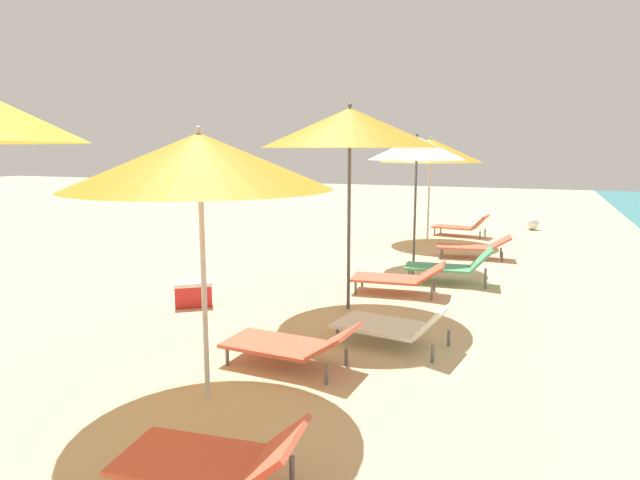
# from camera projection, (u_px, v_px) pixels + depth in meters

# --- Properties ---
(umbrella_fourth) EXTENTS (2.39, 2.39, 2.54)m
(umbrella_fourth) POSITION_uv_depth(u_px,v_px,m) (199.00, 161.00, 4.85)
(umbrella_fourth) COLOR silver
(umbrella_fourth) RESTS_ON ground
(lounger_fourth_shoreside) EXTENTS (1.49, 0.70, 0.51)m
(lounger_fourth_shoreside) POSITION_uv_depth(u_px,v_px,m) (291.00, 344.00, 5.90)
(lounger_fourth_shoreside) COLOR #D8593F
(lounger_fourth_shoreside) RESTS_ON ground
(lounger_fourth_inland) EXTENTS (1.33, 0.75, 0.54)m
(lounger_fourth_inland) POSITION_uv_depth(u_px,v_px,m) (213.00, 459.00, 3.67)
(lounger_fourth_inland) COLOR #D8593F
(lounger_fourth_inland) RESTS_ON ground
(umbrella_fifth) EXTENTS (2.51, 2.51, 2.96)m
(umbrella_fifth) POSITION_uv_depth(u_px,v_px,m) (350.00, 128.00, 7.64)
(umbrella_fifth) COLOR #4C4C51
(umbrella_fifth) RESTS_ON ground
(lounger_fifth_shoreside) EXTENTS (1.55, 0.79, 0.53)m
(lounger_fifth_shoreside) POSITION_uv_depth(u_px,v_px,m) (399.00, 277.00, 8.90)
(lounger_fifth_shoreside) COLOR #D8593F
(lounger_fifth_shoreside) RESTS_ON ground
(lounger_fifth_inland) EXTENTS (1.47, 0.88, 0.61)m
(lounger_fifth_inland) POSITION_uv_depth(u_px,v_px,m) (396.00, 324.00, 6.53)
(lounger_fifth_inland) COLOR white
(lounger_fifth_inland) RESTS_ON ground
(umbrella_sixth) EXTENTS (1.93, 1.93, 2.64)m
(umbrella_sixth) POSITION_uv_depth(u_px,v_px,m) (417.00, 148.00, 10.77)
(umbrella_sixth) COLOR #4C4C51
(umbrella_sixth) RESTS_ON ground
(lounger_sixth_shoreside) EXTENTS (1.60, 0.75, 0.52)m
(lounger_sixth_shoreside) POSITION_uv_depth(u_px,v_px,m) (474.00, 246.00, 11.79)
(lounger_sixth_shoreside) COLOR #D8593F
(lounger_sixth_shoreside) RESTS_ON ground
(lounger_sixth_inland) EXTENTS (1.54, 0.75, 0.66)m
(lounger_sixth_inland) POSITION_uv_depth(u_px,v_px,m) (451.00, 265.00, 9.58)
(lounger_sixth_inland) COLOR #4CA572
(lounger_sixth_inland) RESTS_ON ground
(umbrella_farthest) EXTENTS (2.53, 2.53, 2.65)m
(umbrella_farthest) POSITION_uv_depth(u_px,v_px,m) (430.00, 150.00, 13.58)
(umbrella_farthest) COLOR silver
(umbrella_farthest) RESTS_ON ground
(lounger_farthest_shoreside) EXTENTS (1.51, 0.84, 0.61)m
(lounger_farthest_shoreside) POSITION_uv_depth(u_px,v_px,m) (462.00, 226.00, 14.78)
(lounger_farthest_shoreside) COLOR #D8593F
(lounger_farthest_shoreside) RESTS_ON ground
(cooler_box) EXTENTS (0.61, 0.55, 0.38)m
(cooler_box) POSITION_uv_depth(u_px,v_px,m) (193.00, 294.00, 8.19)
(cooler_box) COLOR red
(cooler_box) RESTS_ON ground
(beach_ball) EXTENTS (0.36, 0.36, 0.36)m
(beach_ball) POSITION_uv_depth(u_px,v_px,m) (533.00, 224.00, 15.92)
(beach_ball) COLOR white
(beach_ball) RESTS_ON ground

